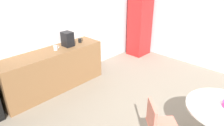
{
  "coord_description": "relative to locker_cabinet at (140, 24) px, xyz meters",
  "views": [
    {
      "loc": [
        -2.43,
        -1.0,
        2.47
      ],
      "look_at": [
        -0.05,
        1.24,
        0.95
      ],
      "focal_mm": 32.65,
      "sensor_mm": 36.0,
      "label": 1
    }
  ],
  "objects": [
    {
      "name": "mug_green",
      "position": [
        -2.2,
        0.1,
        0.01
      ],
      "size": [
        0.13,
        0.08,
        0.09
      ],
      "color": "black",
      "rests_on": "counter_block"
    },
    {
      "name": "chair_coral",
      "position": [
        -2.93,
        -2.49,
        -0.42
      ],
      "size": [
        0.59,
        0.59,
        0.83
      ],
      "color": "silver",
      "rests_on": "ground_plane"
    },
    {
      "name": "counter_block",
      "position": [
        -2.97,
        0.1,
        -0.49
      ],
      "size": [
        2.28,
        0.6,
        0.9
      ],
      "primitive_type": "cube",
      "color": "brown",
      "rests_on": "ground_plane"
    },
    {
      "name": "locker_cabinet",
      "position": [
        0.0,
        0.0,
        0.0
      ],
      "size": [
        0.6,
        0.5,
        1.88
      ],
      "primitive_type": "cube",
      "color": "#B21E1E",
      "rests_on": "ground_plane"
    },
    {
      "name": "mug_white",
      "position": [
        -2.87,
        0.08,
        0.01
      ],
      "size": [
        0.13,
        0.08,
        0.09
      ],
      "color": "white",
      "rests_on": "counter_block"
    },
    {
      "name": "coffee_maker",
      "position": [
        -2.54,
        0.1,
        0.12
      ],
      "size": [
        0.2,
        0.24,
        0.32
      ],
      "primitive_type": "cube",
      "color": "black",
      "rests_on": "counter_block"
    },
    {
      "name": "wall_back",
      "position": [
        -2.55,
        0.45,
        0.36
      ],
      "size": [
        6.0,
        0.1,
        2.6
      ],
      "primitive_type": "cube",
      "color": "silver",
      "rests_on": "ground_plane"
    },
    {
      "name": "round_table",
      "position": [
        -2.24,
        -3.11,
        -0.36
      ],
      "size": [
        1.03,
        1.03,
        0.72
      ],
      "color": "silver",
      "rests_on": "ground_plane"
    }
  ]
}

